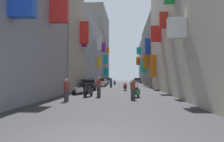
{
  "coord_description": "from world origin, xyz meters",
  "views": [
    {
      "loc": [
        0.98,
        -4.77,
        1.7
      ],
      "look_at": [
        -1.63,
        29.4,
        2.77
      ],
      "focal_mm": 31.08,
      "sensor_mm": 36.0,
      "label": 1
    }
  ],
  "objects": [
    {
      "name": "building_left_mid_b",
      "position": [
        -7.98,
        18.29,
        8.35
      ],
      "size": [
        7.15,
        7.24,
        16.71
      ],
      "color": "#9E9384",
      "rests_on": "ground"
    },
    {
      "name": "parked_car_black",
      "position": [
        -3.86,
        20.52,
        0.74
      ],
      "size": [
        1.95,
        4.41,
        1.39
      ],
      "color": "black",
      "rests_on": "ground"
    },
    {
      "name": "traffic_light_near_corner",
      "position": [
        4.56,
        24.22,
        3.02
      ],
      "size": [
        0.26,
        0.34,
        4.45
      ],
      "color": "#2D2D2D",
      "rests_on": "ground"
    },
    {
      "name": "building_right_mid_c",
      "position": [
        7.98,
        53.49,
        6.02
      ],
      "size": [
        7.28,
        13.03,
        12.03
      ],
      "color": "gray",
      "rests_on": "ground"
    },
    {
      "name": "building_left_far",
      "position": [
        -7.99,
        51.77,
        10.4
      ],
      "size": [
        7.08,
        16.45,
        20.82
      ],
      "color": "slate",
      "rests_on": "ground"
    },
    {
      "name": "parked_car_silver",
      "position": [
        -3.77,
        42.4,
        0.8
      ],
      "size": [
        1.93,
        3.97,
        1.54
      ],
      "color": "#B7B7BC",
      "rests_on": "ground"
    },
    {
      "name": "parked_car_white",
      "position": [
        -3.65,
        30.19,
        0.76
      ],
      "size": [
        1.85,
        4.18,
        1.44
      ],
      "color": "white",
      "rests_on": "ground"
    },
    {
      "name": "pedestrian_near_left",
      "position": [
        -3.24,
        8.56,
        0.78
      ],
      "size": [
        0.39,
        0.39,
        1.57
      ],
      "color": "#3C3C3C",
      "rests_on": "ground"
    },
    {
      "name": "scooter_silver",
      "position": [
        2.82,
        45.26,
        0.46
      ],
      "size": [
        0.6,
        1.89,
        1.13
      ],
      "color": "#ADADB2",
      "rests_on": "ground"
    },
    {
      "name": "pedestrian_mid_street",
      "position": [
        1.43,
        9.89,
        0.77
      ],
      "size": [
        0.53,
        0.53,
        1.55
      ],
      "color": "#393939",
      "rests_on": "ground"
    },
    {
      "name": "ground_plane",
      "position": [
        0.0,
        30.0,
        0.0
      ],
      "size": [
        140.0,
        140.0,
        0.0
      ],
      "primitive_type": "plane",
      "color": "#2D2D30"
    },
    {
      "name": "building_right_mid_b",
      "position": [
        7.99,
        37.24,
        6.51
      ],
      "size": [
        7.19,
        19.43,
        13.04
      ],
      "color": "slate",
      "rests_on": "ground"
    },
    {
      "name": "scooter_red",
      "position": [
        0.77,
        20.16,
        0.46
      ],
      "size": [
        0.46,
        1.93,
        1.13
      ],
      "color": "red",
      "rests_on": "ground"
    },
    {
      "name": "scooter_blue",
      "position": [
        -1.75,
        38.54,
        0.46
      ],
      "size": [
        0.62,
        1.95,
        1.13
      ],
      "color": "#2D4CAD",
      "rests_on": "ground"
    },
    {
      "name": "scooter_green",
      "position": [
        1.74,
        11.6,
        0.46
      ],
      "size": [
        0.76,
        1.73,
        1.13
      ],
      "color": "#287F3D",
      "rests_on": "ground"
    },
    {
      "name": "building_left_mid_c",
      "position": [
        -8.0,
        32.73,
        6.1
      ],
      "size": [
        6.89,
        21.65,
        12.2
      ],
      "color": "gray",
      "rests_on": "ground"
    },
    {
      "name": "pedestrian_crossing",
      "position": [
        -1.41,
        11.68,
        0.85
      ],
      "size": [
        0.5,
        0.5,
        1.71
      ],
      "color": "#363636",
      "rests_on": "ground"
    },
    {
      "name": "parked_car_grey",
      "position": [
        3.92,
        50.92,
        0.77
      ],
      "size": [
        2.02,
        4.34,
        1.45
      ],
      "color": "slate",
      "rests_on": "ground"
    },
    {
      "name": "building_right_near",
      "position": [
        7.99,
        13.71,
        7.6
      ],
      "size": [
        7.22,
        27.41,
        15.21
      ],
      "color": "#BCB29E",
      "rests_on": "ground"
    },
    {
      "name": "pedestrian_near_right",
      "position": [
        -1.59,
        26.82,
        0.8
      ],
      "size": [
        0.47,
        0.47,
        1.62
      ],
      "color": "#282828",
      "rests_on": "ground"
    },
    {
      "name": "scooter_black",
      "position": [
        -2.34,
        11.83,
        0.46
      ],
      "size": [
        0.64,
        1.94,
        1.13
      ],
      "color": "black",
      "rests_on": "ground"
    },
    {
      "name": "scooter_white",
      "position": [
        -3.71,
        13.67,
        0.46
      ],
      "size": [
        0.8,
        1.69,
        1.13
      ],
      "color": "silver",
      "rests_on": "ground"
    }
  ]
}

